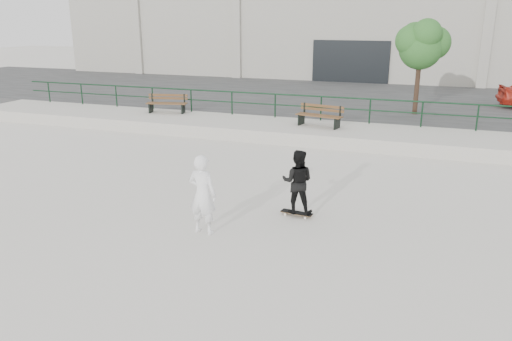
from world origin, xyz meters
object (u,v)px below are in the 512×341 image
at_px(tree, 422,43).
at_px(standing_skater, 297,182).
at_px(bench_right, 320,116).
at_px(skateboard, 297,213).
at_px(seated_skater, 203,194).
at_px(bench_left, 167,104).

relative_size(tree, standing_skater, 2.62).
xyz_separation_m(bench_right, standing_skater, (1.29, -8.12, -0.04)).
bearing_deg(standing_skater, skateboard, -6.56).
xyz_separation_m(tree, skateboard, (-2.16, -12.14, -3.50)).
relative_size(skateboard, standing_skater, 0.51).
bearing_deg(tree, seated_skater, -105.71).
xyz_separation_m(bench_right, tree, (3.45, 4.02, 2.65)).
distance_m(bench_right, seated_skater, 9.78).
bearing_deg(bench_left, standing_skater, -58.02).
distance_m(bench_left, standing_skater, 12.12).
bearing_deg(bench_right, tree, 61.09).
relative_size(bench_right, skateboard, 2.40).
xyz_separation_m(skateboard, standing_skater, (0.00, 0.00, 0.80)).
height_order(bench_left, skateboard, bench_left).
distance_m(bench_right, standing_skater, 8.22).
height_order(skateboard, standing_skater, standing_skater).
bearing_deg(skateboard, tree, 86.73).
bearing_deg(seated_skater, standing_skater, -131.31).
relative_size(bench_right, tree, 0.47).
bearing_deg(bench_right, skateboard, -69.28).
bearing_deg(standing_skater, tree, -106.66).
height_order(bench_right, standing_skater, standing_skater).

